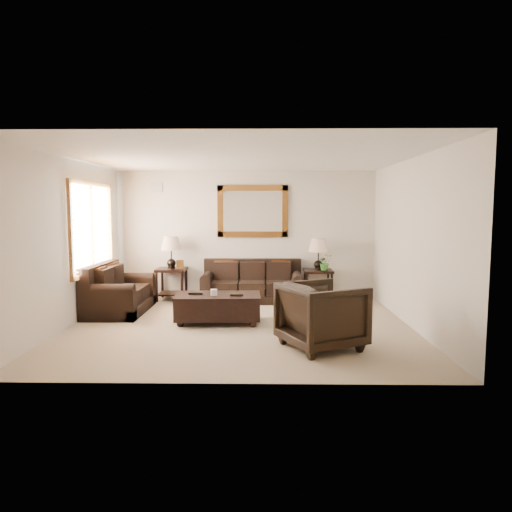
{
  "coord_description": "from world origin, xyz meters",
  "views": [
    {
      "loc": [
        0.38,
        -7.26,
        1.87
      ],
      "look_at": [
        0.25,
        0.6,
        1.08
      ],
      "focal_mm": 32.0,
      "sensor_mm": 36.0,
      "label": 1
    }
  ],
  "objects_px": {
    "end_table_right": "(318,260)",
    "sofa": "(252,286)",
    "armchair": "(322,312)",
    "loveseat": "(117,294)",
    "coffee_table": "(218,305)",
    "end_table_left": "(171,258)"
  },
  "relations": [
    {
      "from": "end_table_right",
      "to": "coffee_table",
      "type": "height_order",
      "value": "end_table_right"
    },
    {
      "from": "end_table_right",
      "to": "sofa",
      "type": "bearing_deg",
      "value": -176.9
    },
    {
      "from": "end_table_right",
      "to": "coffee_table",
      "type": "xyz_separation_m",
      "value": [
        -1.9,
        -1.98,
        -0.54
      ]
    },
    {
      "from": "end_table_left",
      "to": "end_table_right",
      "type": "height_order",
      "value": "end_table_left"
    },
    {
      "from": "loveseat",
      "to": "end_table_right",
      "type": "height_order",
      "value": "end_table_right"
    },
    {
      "from": "sofa",
      "to": "loveseat",
      "type": "relative_size",
      "value": 1.29
    },
    {
      "from": "loveseat",
      "to": "coffee_table",
      "type": "height_order",
      "value": "loveseat"
    },
    {
      "from": "coffee_table",
      "to": "end_table_right",
      "type": "bearing_deg",
      "value": 43.57
    },
    {
      "from": "loveseat",
      "to": "end_table_right",
      "type": "distance_m",
      "value": 4.06
    },
    {
      "from": "armchair",
      "to": "loveseat",
      "type": "bearing_deg",
      "value": 32.44
    },
    {
      "from": "end_table_right",
      "to": "armchair",
      "type": "height_order",
      "value": "end_table_right"
    },
    {
      "from": "sofa",
      "to": "loveseat",
      "type": "bearing_deg",
      "value": -155.13
    },
    {
      "from": "coffee_table",
      "to": "loveseat",
      "type": "bearing_deg",
      "value": 156.06
    },
    {
      "from": "coffee_table",
      "to": "armchair",
      "type": "height_order",
      "value": "armchair"
    },
    {
      "from": "end_table_right",
      "to": "coffee_table",
      "type": "relative_size",
      "value": 0.9
    },
    {
      "from": "loveseat",
      "to": "armchair",
      "type": "bearing_deg",
      "value": -121.44
    },
    {
      "from": "sofa",
      "to": "armchair",
      "type": "distance_m",
      "value": 3.44
    },
    {
      "from": "end_table_right",
      "to": "armchair",
      "type": "distance_m",
      "value": 3.39
    },
    {
      "from": "end_table_left",
      "to": "coffee_table",
      "type": "distance_m",
      "value": 2.35
    },
    {
      "from": "loveseat",
      "to": "end_table_right",
      "type": "relative_size",
      "value": 1.24
    },
    {
      "from": "armchair",
      "to": "end_table_right",
      "type": "bearing_deg",
      "value": -32.02
    },
    {
      "from": "coffee_table",
      "to": "armchair",
      "type": "xyz_separation_m",
      "value": [
        1.55,
        -1.38,
        0.2
      ]
    }
  ]
}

